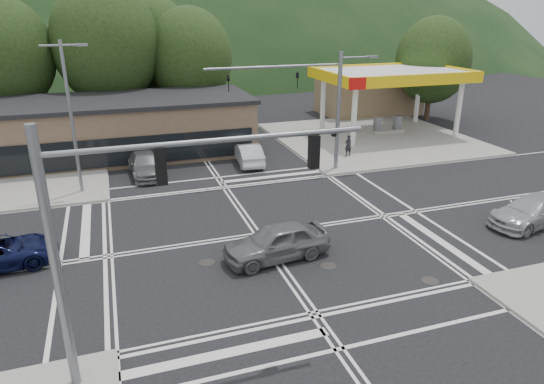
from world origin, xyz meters
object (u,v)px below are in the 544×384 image
object	(u,v)px
car_grey_center	(277,242)
car_northbound	(146,164)
car_queue_a	(248,154)
pedestrian	(348,145)
car_queue_b	(214,133)
car_silver_east	(533,211)

from	to	relation	value
car_grey_center	car_northbound	bearing A→B (deg)	-168.37
car_queue_a	pedestrian	size ratio (longest dim) A/B	2.86
car_queue_b	pedestrian	distance (m)	11.64
car_northbound	pedestrian	distance (m)	14.84
car_queue_b	pedestrian	bearing A→B (deg)	128.75
car_northbound	pedestrian	bearing A→B (deg)	-5.39
car_queue_b	pedestrian	world-z (taller)	pedestrian
car_northbound	car_silver_east	bearing A→B (deg)	-41.23
car_grey_center	car_queue_a	size ratio (longest dim) A/B	1.06
car_silver_east	car_grey_center	bearing A→B (deg)	-102.38
car_silver_east	car_northbound	size ratio (longest dim) A/B	1.02
car_queue_a	pedestrian	distance (m)	7.62
car_grey_center	car_queue_a	bearing A→B (deg)	162.64
car_northbound	pedestrian	world-z (taller)	pedestrian
car_queue_a	pedestrian	bearing A→B (deg)	178.19
car_queue_b	car_northbound	world-z (taller)	car_queue_b
car_queue_b	car_grey_center	bearing A→B (deg)	76.67
car_silver_east	car_northbound	distance (m)	23.52
car_northbound	pedestrian	size ratio (longest dim) A/B	3.18
car_silver_east	car_queue_b	distance (m)	24.98
car_grey_center	car_queue_b	size ratio (longest dim) A/B	1.11
car_silver_east	car_queue_a	world-z (taller)	car_queue_a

